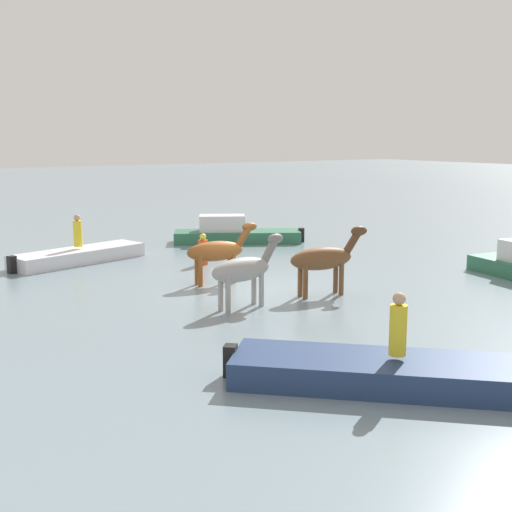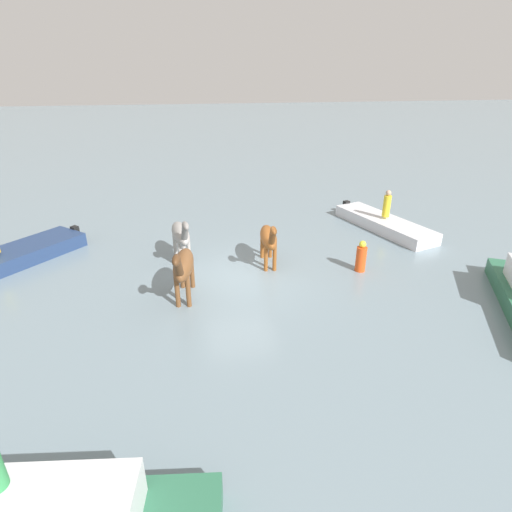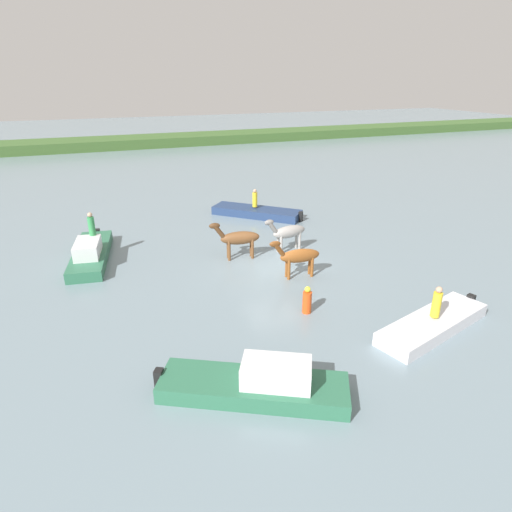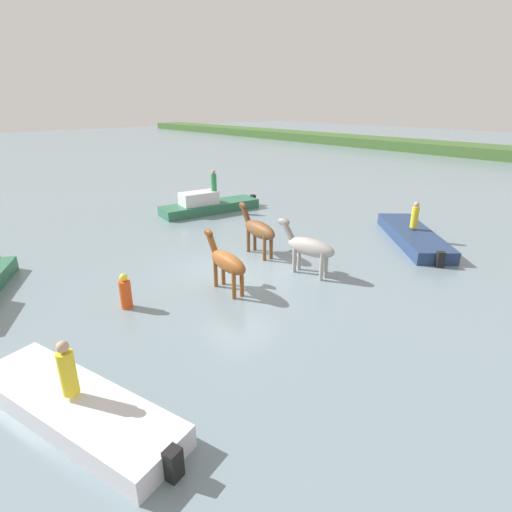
{
  "view_description": "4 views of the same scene",
  "coord_description": "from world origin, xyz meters",
  "views": [
    {
      "loc": [
        10.85,
        16.87,
        4.61
      ],
      "look_at": [
        -0.33,
        -0.69,
        0.85
      ],
      "focal_mm": 46.61,
      "sensor_mm": 36.0,
      "label": 1
    },
    {
      "loc": [
        -12.24,
        1.85,
        6.42
      ],
      "look_at": [
        -0.73,
        -0.41,
        1.09
      ],
      "focal_mm": 28.38,
      "sensor_mm": 36.0,
      "label": 2
    },
    {
      "loc": [
        -7.55,
        -17.44,
        8.68
      ],
      "look_at": [
        -0.96,
        -0.38,
        1.0
      ],
      "focal_mm": 30.31,
      "sensor_mm": 36.0,
      "label": 3
    },
    {
      "loc": [
        10.65,
        -8.64,
        6.02
      ],
      "look_at": [
        0.42,
        0.47,
        0.71
      ],
      "focal_mm": 28.2,
      "sensor_mm": 36.0,
      "label": 4
    }
  ],
  "objects": [
    {
      "name": "buoy_channel_marker",
      "position": [
        -0.31,
        -4.26,
        0.51
      ],
      "size": [
        0.36,
        0.36,
        1.14
      ],
      "color": "#E54C19",
      "rests_on": "ground_plane"
    },
    {
      "name": "person_boatman_standing",
      "position": [
        2.34,
        8.36,
        1.18
      ],
      "size": [
        0.32,
        0.32,
        1.19
      ],
      "color": "yellow",
      "rests_on": "boat_tender_starboard"
    },
    {
      "name": "horse_gray_outer",
      "position": [
        1.7,
        1.88,
        1.07
      ],
      "size": [
        2.51,
        0.85,
        1.94
      ],
      "rotation": [
        0.0,
        0.0,
        3.29
      ],
      "color": "#9E9993",
      "rests_on": "ground_plane"
    },
    {
      "name": "boat_motor_center",
      "position": [
        3.44,
        -7.06,
        0.18
      ],
      "size": [
        5.33,
        2.79,
        0.75
      ],
      "rotation": [
        0.0,
        0.0,
        3.43
      ],
      "color": "silver",
      "rests_on": "ground_plane"
    },
    {
      "name": "horse_lead",
      "position": [
        -1.04,
        1.89,
        1.1
      ],
      "size": [
        2.58,
        0.87,
        1.99
      ],
      "rotation": [
        0.0,
        0.0,
        3.0
      ],
      "color": "brown",
      "rests_on": "ground_plane"
    },
    {
      "name": "horse_pinto_flank",
      "position": [
        0.8,
        -1.17,
        1.04
      ],
      "size": [
        2.44,
        0.73,
        1.89
      ],
      "rotation": [
        0.0,
        0.0,
        3.05
      ],
      "color": "brown",
      "rests_on": "ground_plane"
    },
    {
      "name": "person_spotter_bow",
      "position": [
        3.4,
        -7.08,
        1.15
      ],
      "size": [
        0.32,
        0.32,
        1.19
      ],
      "color": "yellow",
      "rests_on": "boat_motor_center"
    },
    {
      "name": "ground_plane",
      "position": [
        0.0,
        0.0,
        0.0
      ],
      "size": [
        172.11,
        172.11,
        0.0
      ],
      "primitive_type": "plane",
      "color": "gray"
    },
    {
      "name": "boat_launch_far",
      "position": [
        -8.09,
        4.35,
        0.33
      ],
      "size": [
        2.43,
        6.02,
        1.37
      ],
      "rotation": [
        0.0,
        0.0,
        4.56
      ],
      "color": "#2D6B4C",
      "rests_on": "ground_plane"
    },
    {
      "name": "person_watcher_seated",
      "position": [
        -7.85,
        4.64,
        1.77
      ],
      "size": [
        0.32,
        0.32,
        1.19
      ],
      "color": "#338C4C",
      "rests_on": "boat_launch_far"
    },
    {
      "name": "boat_tender_starboard",
      "position": [
        2.44,
        8.25,
        0.19
      ],
      "size": [
        5.42,
        5.19,
        0.78
      ],
      "rotation": [
        0.0,
        0.0,
        2.39
      ],
      "color": "navy",
      "rests_on": "ground_plane"
    }
  ]
}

